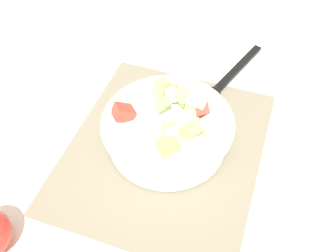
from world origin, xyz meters
TOP-DOWN VIEW (x-y plane):
  - ground_plane at (0.00, 0.00)m, footprint 2.40×2.40m
  - placemat at (0.00, 0.00)m, footprint 0.43×0.37m
  - salad_bowl at (0.02, -0.00)m, footprint 0.26×0.26m
  - serving_spoon at (0.22, -0.07)m, footprint 0.24×0.10m

SIDE VIEW (x-z plane):
  - ground_plane at x=0.00m, z-range 0.00..0.00m
  - placemat at x=0.00m, z-range 0.00..0.01m
  - serving_spoon at x=0.22m, z-range 0.00..0.02m
  - salad_bowl at x=0.02m, z-range -0.01..0.10m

